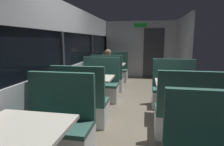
# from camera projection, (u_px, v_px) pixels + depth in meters

# --- Properties ---
(ground_plane) EXTENTS (3.30, 9.20, 0.02)m
(ground_plane) POSITION_uv_depth(u_px,v_px,m) (132.00, 117.00, 3.71)
(ground_plane) COLOR #665B4C
(carriage_window_panel_left) EXTENTS (0.09, 8.48, 2.30)m
(carriage_window_panel_left) POSITION_uv_depth(u_px,v_px,m) (62.00, 61.00, 3.77)
(carriage_window_panel_left) COLOR #B2B2B7
(carriage_window_panel_left) RESTS_ON ground_plane
(carriage_end_bulkhead) EXTENTS (2.90, 0.11, 2.30)m
(carriage_end_bulkhead) POSITION_uv_depth(u_px,v_px,m) (141.00, 50.00, 7.56)
(carriage_end_bulkhead) COLOR #B2B2B7
(carriage_end_bulkhead) RESTS_ON ground_plane
(carriage_aisle_panel_right) EXTENTS (0.08, 2.40, 2.30)m
(carriage_aisle_panel_right) POSITION_uv_depth(u_px,v_px,m) (182.00, 52.00, 6.16)
(carriage_aisle_panel_right) COLOR #B2B2B7
(carriage_aisle_panel_right) RESTS_ON ground_plane
(dining_table_near_window) EXTENTS (0.90, 0.70, 0.74)m
(dining_table_near_window) POSITION_uv_depth(u_px,v_px,m) (21.00, 136.00, 1.73)
(dining_table_near_window) COLOR #9E9EA3
(dining_table_near_window) RESTS_ON ground_plane
(bench_near_window_facing_entry) EXTENTS (0.95, 0.50, 1.10)m
(bench_near_window_facing_entry) POSITION_uv_depth(u_px,v_px,m) (58.00, 131.00, 2.46)
(bench_near_window_facing_entry) COLOR silver
(bench_near_window_facing_entry) RESTS_ON ground_plane
(dining_table_mid_window) EXTENTS (0.90, 0.70, 0.74)m
(dining_table_mid_window) POSITION_uv_depth(u_px,v_px,m) (92.00, 82.00, 4.00)
(dining_table_mid_window) COLOR #9E9EA3
(dining_table_mid_window) RESTS_ON ground_plane
(bench_mid_window_facing_end) EXTENTS (0.95, 0.50, 1.10)m
(bench_mid_window_facing_end) POSITION_uv_depth(u_px,v_px,m) (82.00, 106.00, 3.38)
(bench_mid_window_facing_end) COLOR silver
(bench_mid_window_facing_end) RESTS_ON ground_plane
(bench_mid_window_facing_entry) EXTENTS (0.95, 0.50, 1.10)m
(bench_mid_window_facing_entry) POSITION_uv_depth(u_px,v_px,m) (100.00, 87.00, 4.73)
(bench_mid_window_facing_entry) COLOR silver
(bench_mid_window_facing_entry) RESTS_ON ground_plane
(dining_table_far_window) EXTENTS (0.90, 0.70, 0.74)m
(dining_table_far_window) POSITION_uv_depth(u_px,v_px,m) (112.00, 67.00, 6.28)
(dining_table_far_window) COLOR #9E9EA3
(dining_table_far_window) RESTS_ON ground_plane
(bench_far_window_facing_end) EXTENTS (0.95, 0.50, 1.10)m
(bench_far_window_facing_end) POSITION_uv_depth(u_px,v_px,m) (107.00, 80.00, 5.66)
(bench_far_window_facing_end) COLOR silver
(bench_far_window_facing_end) RESTS_ON ground_plane
(bench_far_window_facing_entry) EXTENTS (0.95, 0.50, 1.10)m
(bench_far_window_facing_entry) POSITION_uv_depth(u_px,v_px,m) (115.00, 72.00, 7.01)
(bench_far_window_facing_entry) COLOR silver
(bench_far_window_facing_entry) RESTS_ON ground_plane
(dining_table_rear_aisle) EXTENTS (0.90, 0.70, 0.74)m
(dining_table_rear_aisle) POSITION_uv_depth(u_px,v_px,m) (180.00, 88.00, 3.49)
(dining_table_rear_aisle) COLOR #9E9EA3
(dining_table_rear_aisle) RESTS_ON ground_plane
(bench_rear_aisle_facing_end) EXTENTS (0.95, 0.50, 1.10)m
(bench_rear_aisle_facing_end) POSITION_uv_depth(u_px,v_px,m) (186.00, 118.00, 2.87)
(bench_rear_aisle_facing_end) COLOR silver
(bench_rear_aisle_facing_end) RESTS_ON ground_plane
(bench_rear_aisle_facing_entry) EXTENTS (0.95, 0.50, 1.10)m
(bench_rear_aisle_facing_entry) POSITION_uv_depth(u_px,v_px,m) (173.00, 93.00, 4.23)
(bench_rear_aisle_facing_entry) COLOR silver
(bench_rear_aisle_facing_entry) RESTS_ON ground_plane
(seated_passenger) EXTENTS (0.47, 0.55, 1.26)m
(seated_passenger) POSITION_uv_depth(u_px,v_px,m) (108.00, 73.00, 5.69)
(seated_passenger) COLOR #26262D
(seated_passenger) RESTS_ON ground_plane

